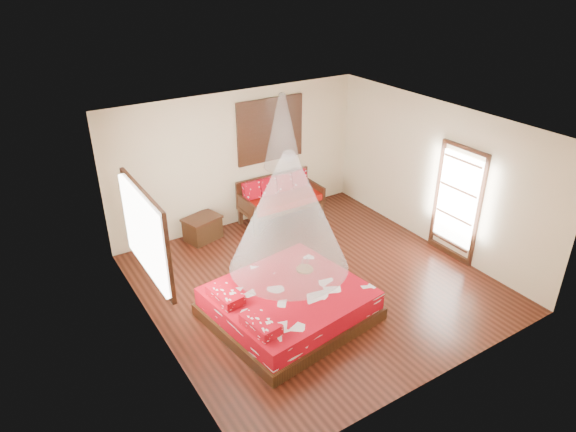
% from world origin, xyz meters
% --- Properties ---
extents(room, '(5.54, 5.54, 2.84)m').
position_xyz_m(room, '(0.00, 0.00, 1.40)').
color(room, black).
rests_on(room, ground).
extents(bed, '(2.54, 2.35, 0.65)m').
position_xyz_m(bed, '(-0.91, -0.57, 0.25)').
color(bed, black).
rests_on(bed, floor).
extents(daybed, '(1.76, 0.78, 0.94)m').
position_xyz_m(daybed, '(0.75, 2.38, 0.52)').
color(daybed, black).
rests_on(daybed, floor).
extents(storage_chest, '(0.81, 0.68, 0.48)m').
position_xyz_m(storage_chest, '(-1.01, 2.45, 0.25)').
color(storage_chest, black).
rests_on(storage_chest, floor).
extents(shutter_panel, '(1.52, 0.06, 1.32)m').
position_xyz_m(shutter_panel, '(0.75, 2.72, 1.90)').
color(shutter_panel, black).
rests_on(shutter_panel, wall_back).
extents(window_left, '(0.10, 1.74, 1.34)m').
position_xyz_m(window_left, '(-2.71, 0.20, 1.70)').
color(window_left, black).
rests_on(window_left, wall_left).
extents(glazed_door, '(0.08, 1.02, 2.16)m').
position_xyz_m(glazed_door, '(2.72, -0.60, 1.07)').
color(glazed_door, black).
rests_on(glazed_door, floor).
extents(wine_tray, '(0.28, 0.28, 0.22)m').
position_xyz_m(wine_tray, '(-0.36, -0.22, 0.56)').
color(wine_tray, brown).
rests_on(wine_tray, bed).
extents(mosquito_net_main, '(1.78, 1.78, 1.80)m').
position_xyz_m(mosquito_net_main, '(-0.89, -0.57, 1.85)').
color(mosquito_net_main, white).
rests_on(mosquito_net_main, ceiling).
extents(mosquito_net_daybed, '(0.77, 0.77, 1.50)m').
position_xyz_m(mosquito_net_daybed, '(0.75, 2.25, 2.00)').
color(mosquito_net_daybed, white).
rests_on(mosquito_net_daybed, ceiling).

